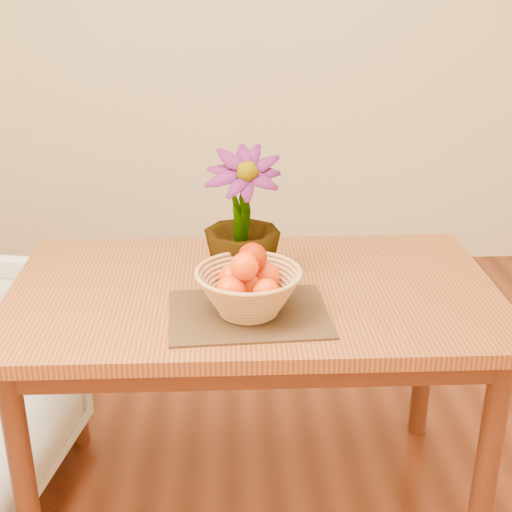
{
  "coord_description": "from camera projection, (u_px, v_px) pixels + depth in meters",
  "views": [
    {
      "loc": [
        -0.07,
        -1.54,
        1.63
      ],
      "look_at": [
        0.0,
        0.19,
        0.9
      ],
      "focal_mm": 50.0,
      "sensor_mm": 36.0,
      "label": 1
    }
  ],
  "objects": [
    {
      "name": "potted_plant",
      "position": [
        242.0,
        218.0,
        2.01
      ],
      "size": [
        0.23,
        0.23,
        0.39
      ],
      "primitive_type": "imported",
      "rotation": [
        0.0,
        0.0,
        -0.06
      ],
      "color": "#174B15",
      "rests_on": "table"
    },
    {
      "name": "table",
      "position": [
        253.0,
        315.0,
        2.08
      ],
      "size": [
        1.4,
        0.8,
        0.75
      ],
      "color": "brown",
      "rests_on": "floor"
    },
    {
      "name": "orange_pile",
      "position": [
        249.0,
        274.0,
        1.85
      ],
      "size": [
        0.17,
        0.16,
        0.14
      ],
      "rotation": [
        0.0,
        0.0,
        0.13
      ],
      "color": "#FB4204",
      "rests_on": "wicker_basket"
    },
    {
      "name": "placemat",
      "position": [
        249.0,
        314.0,
        1.89
      ],
      "size": [
        0.44,
        0.34,
        0.01
      ],
      "primitive_type": "cube",
      "rotation": [
        0.0,
        0.0,
        0.06
      ],
      "color": "#3E2816",
      "rests_on": "table"
    },
    {
      "name": "wicker_basket",
      "position": [
        249.0,
        293.0,
        1.86
      ],
      "size": [
        0.28,
        0.28,
        0.12
      ],
      "color": "tan",
      "rests_on": "placemat"
    },
    {
      "name": "wall_back",
      "position": [
        238.0,
        16.0,
        3.6
      ],
      "size": [
        4.0,
        0.02,
        2.7
      ],
      "primitive_type": "cube",
      "color": "#FFEFC2",
      "rests_on": "floor"
    }
  ]
}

